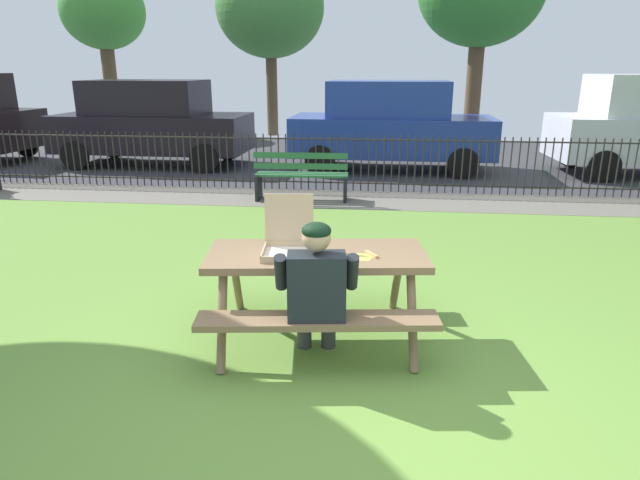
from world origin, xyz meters
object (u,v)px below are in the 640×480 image
picnic_table_foreground (317,272)px  pizza_slice_on_table (363,256)px  parked_car_center (391,125)px  far_tree_midleft (270,8)px  far_tree_left (103,13)px  adult_at_table (316,288)px  pizza_box_open (288,239)px  parked_car_left (151,122)px  park_bench_center (301,177)px

picnic_table_foreground → pizza_slice_on_table: size_ratio=7.54×
parked_car_center → far_tree_midleft: bearing=122.0°
far_tree_left → far_tree_midleft: bearing=0.0°
pizza_slice_on_table → far_tree_left: (-9.25, 14.54, 3.13)m
picnic_table_foreground → adult_at_table: bearing=-83.5°
pizza_box_open → far_tree_left: far_tree_left is taller
parked_car_left → far_tree_left: far_tree_left is taller
pizza_slice_on_table → adult_at_table: bearing=-127.3°
pizza_slice_on_table → parked_car_left: 9.83m
adult_at_table → park_bench_center: bearing=99.5°
adult_at_table → parked_car_left: 10.03m
pizza_box_open → park_bench_center: pizza_box_open is taller
picnic_table_foreground → pizza_slice_on_table: bearing=-9.6°
pizza_box_open → adult_at_table: pizza_box_open is taller
park_bench_center → parked_car_left: 5.15m
adult_at_table → park_bench_center: size_ratio=0.74×
adult_at_table → parked_car_left: (-4.92, 8.74, 0.35)m
parked_car_left → picnic_table_foreground: bearing=-59.5°
pizza_slice_on_table → far_tree_left: far_tree_left is taller
adult_at_table → park_bench_center: 5.62m
far_tree_midleft → pizza_slice_on_table: bearing=-76.0°
adult_at_table → far_tree_midleft: (-3.30, 14.97, 3.36)m
pizza_box_open → parked_car_left: 9.47m
picnic_table_foreground → far_tree_left: bearing=121.5°
far_tree_midleft → park_bench_center: bearing=-75.9°
pizza_slice_on_table → far_tree_midleft: 15.33m
picnic_table_foreground → park_bench_center: size_ratio=1.22×
adult_at_table → parked_car_left: size_ratio=0.27×
far_tree_left → parked_car_left: bearing=-57.3°
pizza_slice_on_table → far_tree_midleft: size_ratio=0.05×
park_bench_center → far_tree_midleft: 10.37m
picnic_table_foreground → far_tree_left: size_ratio=0.38×
pizza_box_open → far_tree_left: bearing=120.8°
park_bench_center → far_tree_midleft: bearing=104.1°
pizza_box_open → far_tree_left: (-8.64, 14.50, 3.03)m
pizza_slice_on_table → parked_car_center: 8.32m
pizza_box_open → far_tree_midleft: bearing=101.7°
park_bench_center → far_tree_left: far_tree_left is taller
adult_at_table → far_tree_left: far_tree_left is taller
parked_car_center → far_tree_left: size_ratio=0.85×
pizza_box_open → far_tree_midleft: far_tree_midleft is taller
pizza_slice_on_table → park_bench_center: bearing=103.8°
pizza_slice_on_table → adult_at_table: 0.56m
adult_at_table → far_tree_midleft: far_tree_midleft is taller
parked_car_left → adult_at_table: bearing=-60.6°
pizza_slice_on_table → park_bench_center: (-1.26, 5.11, -0.36)m
park_bench_center → parked_car_center: parked_car_center is taller
parked_car_center → far_tree_left: (-9.53, 6.23, 2.91)m
parked_car_left → far_tree_left: 7.96m
park_bench_center → parked_car_center: size_ratio=0.36×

